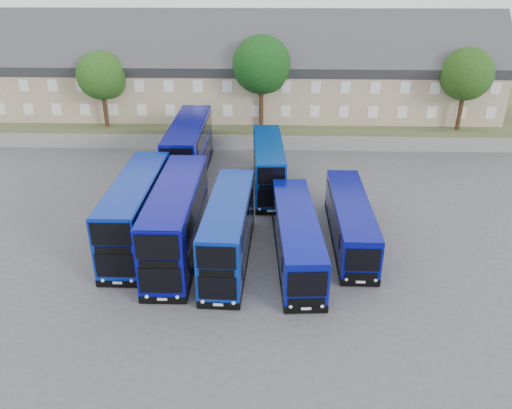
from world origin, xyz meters
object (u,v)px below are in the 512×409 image
(tree_west, at_px, (103,77))
(tree_east, at_px, (468,76))
(dd_front_left, at_px, (137,212))
(dd_front_mid, at_px, (177,221))
(tree_far, at_px, (501,60))
(tree_mid, at_px, (263,67))
(coach_east_a, at_px, (296,238))

(tree_west, relative_size, tree_east, 0.94)
(dd_front_left, relative_size, dd_front_mid, 0.97)
(tree_west, bearing_deg, tree_far, 9.46)
(tree_mid, distance_m, tree_east, 20.02)
(dd_front_mid, height_order, tree_east, tree_east)
(coach_east_a, relative_size, tree_mid, 1.27)
(tree_mid, height_order, tree_far, tree_mid)
(dd_front_left, height_order, tree_mid, tree_mid)
(dd_front_mid, height_order, tree_mid, tree_mid)
(dd_front_mid, distance_m, coach_east_a, 7.72)
(tree_mid, relative_size, tree_far, 1.06)
(dd_front_left, xyz_separation_m, tree_west, (-8.02, 20.32, 4.85))
(dd_front_left, xyz_separation_m, tree_far, (33.98, 27.32, 5.52))
(tree_far, bearing_deg, tree_east, -130.60)
(coach_east_a, distance_m, tree_mid, 23.84)
(dd_front_mid, bearing_deg, tree_far, 42.23)
(dd_front_mid, xyz_separation_m, tree_far, (31.05, 28.62, 5.45))
(dd_front_mid, xyz_separation_m, coach_east_a, (7.66, -0.66, -0.74))
(dd_front_left, distance_m, tree_mid, 23.05)
(dd_front_left, bearing_deg, tree_mid, 68.67)
(tree_mid, xyz_separation_m, tree_far, (26.00, 6.50, -0.34))
(dd_front_mid, relative_size, tree_west, 1.53)
(dd_front_left, height_order, tree_east, tree_east)
(dd_front_mid, height_order, tree_west, tree_west)
(tree_east, distance_m, tree_far, 9.23)
(coach_east_a, bearing_deg, tree_west, 126.56)
(tree_east, xyz_separation_m, tree_far, (6.00, 7.00, 0.34))
(dd_front_left, bearing_deg, tree_far, 38.44)
(tree_mid, bearing_deg, coach_east_a, -83.48)
(tree_west, bearing_deg, coach_east_a, -50.13)
(coach_east_a, distance_m, tree_east, 28.86)
(coach_east_a, bearing_deg, tree_far, 48.07)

